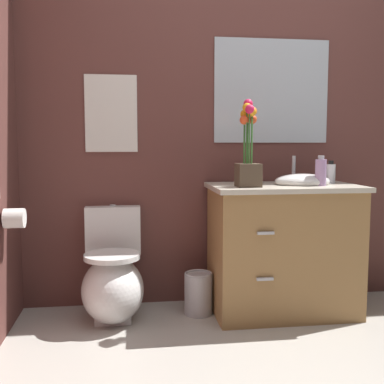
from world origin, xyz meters
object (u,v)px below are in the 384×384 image
object	(u,v)px
soap_bottle	(331,173)
wall_mirror	(272,91)
lotion_bottle	(321,172)
vanity_cabinet	(283,247)
flower_vase	(248,153)
trash_bin	(198,293)
toilet	(113,281)
toilet_paper_roll	(14,218)
wall_poster	(111,114)

from	to	relation	value
soap_bottle	wall_mirror	bearing A→B (deg)	147.85
soap_bottle	lotion_bottle	world-z (taller)	lotion_bottle
vanity_cabinet	lotion_bottle	distance (m)	0.54
vanity_cabinet	flower_vase	bearing A→B (deg)	-160.03
vanity_cabinet	trash_bin	size ratio (longest dim) A/B	3.72
flower_vase	wall_mirror	xyz separation A→B (m)	(0.26, 0.39, 0.42)
toilet	wall_mirror	bearing A→B (deg)	13.83
wall_mirror	trash_bin	bearing A→B (deg)	-154.69
toilet	toilet_paper_roll	size ratio (longest dim) A/B	6.27
toilet	toilet_paper_roll	xyz separation A→B (m)	(-0.53, -0.20, 0.44)
vanity_cabinet	wall_mirror	world-z (taller)	wall_mirror
trash_bin	wall_poster	xyz separation A→B (m)	(-0.54, 0.26, 1.15)
toilet	toilet_paper_roll	bearing A→B (deg)	-159.60
trash_bin	wall_mirror	size ratio (longest dim) A/B	0.34
toilet	trash_bin	bearing A→B (deg)	0.99
toilet	wall_poster	distance (m)	1.08
lotion_bottle	wall_mirror	distance (m)	0.69
flower_vase	toilet_paper_roll	xyz separation A→B (m)	(-1.35, -0.07, -0.35)
toilet	vanity_cabinet	distance (m)	1.11
soap_bottle	trash_bin	size ratio (longest dim) A/B	0.55
toilet	soap_bottle	world-z (taller)	soap_bottle
wall_mirror	toilet	bearing A→B (deg)	-166.17
vanity_cabinet	wall_poster	distance (m)	1.42
toilet	toilet_paper_roll	world-z (taller)	toilet_paper_roll
vanity_cabinet	flower_vase	size ratio (longest dim) A/B	1.92
lotion_bottle	toilet_paper_roll	world-z (taller)	lotion_bottle
vanity_cabinet	flower_vase	world-z (taller)	flower_vase
wall_poster	toilet_paper_roll	world-z (taller)	wall_poster
toilet_paper_roll	lotion_bottle	bearing A→B (deg)	2.52
vanity_cabinet	lotion_bottle	world-z (taller)	lotion_bottle
toilet	wall_mirror	size ratio (longest dim) A/B	0.86
toilet	soap_bottle	bearing A→B (deg)	2.03
toilet	trash_bin	world-z (taller)	toilet
flower_vase	toilet_paper_roll	world-z (taller)	flower_vase
flower_vase	lotion_bottle	size ratio (longest dim) A/B	2.81
vanity_cabinet	wall_mirror	bearing A→B (deg)	90.55
soap_bottle	toilet	bearing A→B (deg)	-177.97
wall_poster	toilet_paper_roll	bearing A→B (deg)	-138.70
trash_bin	soap_bottle	bearing A→B (deg)	2.65
wall_mirror	toilet_paper_roll	distance (m)	1.85
flower_vase	soap_bottle	xyz separation A→B (m)	(0.61, 0.17, -0.13)
toilet	trash_bin	size ratio (longest dim) A/B	2.54
vanity_cabinet	soap_bottle	xyz separation A→B (m)	(0.34, 0.08, 0.47)
soap_bottle	wall_mirror	size ratio (longest dim) A/B	0.19
toilet	trash_bin	distance (m)	0.55
vanity_cabinet	trash_bin	xyz separation A→B (m)	(-0.55, 0.04, -0.29)
vanity_cabinet	toilet_paper_roll	bearing A→B (deg)	-174.00
flower_vase	toilet_paper_roll	bearing A→B (deg)	-176.88
lotion_bottle	wall_poster	world-z (taller)	wall_poster
toilet	lotion_bottle	bearing A→B (deg)	-5.15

